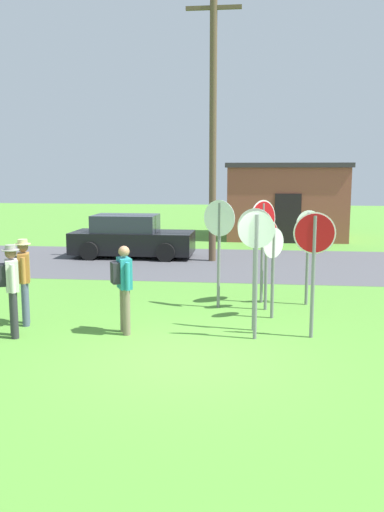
# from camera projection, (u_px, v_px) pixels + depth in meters

# --- Properties ---
(ground_plane) EXTENTS (80.00, 80.00, 0.00)m
(ground_plane) POSITION_uv_depth(u_px,v_px,m) (181.00, 358.00, 9.01)
(ground_plane) COLOR #518E33
(street_asphalt) EXTENTS (60.00, 6.40, 0.01)m
(street_asphalt) POSITION_uv_depth(u_px,v_px,m) (218.00, 263.00, 18.15)
(street_asphalt) COLOR #4C4C51
(street_asphalt) RESTS_ON ground
(building_background) EXTENTS (5.35, 4.43, 3.38)m
(building_background) POSITION_uv_depth(u_px,v_px,m) (285.00, 200.00, 24.90)
(building_background) COLOR brown
(building_background) RESTS_ON ground
(utility_pole) EXTENTS (1.80, 0.24, 8.82)m
(utility_pole) POSITION_uv_depth(u_px,v_px,m) (213.00, 124.00, 17.91)
(utility_pole) COLOR brown
(utility_pole) RESTS_ON ground
(parked_car_on_street) EXTENTS (4.30, 2.03, 1.51)m
(parked_car_on_street) POSITION_uv_depth(u_px,v_px,m) (131.00, 238.00, 19.38)
(parked_car_on_street) COLOR black
(parked_car_on_street) RESTS_ON ground
(stop_sign_far_back) EXTENTS (0.67, 0.08, 2.36)m
(stop_sign_far_back) POSITION_uv_depth(u_px,v_px,m) (256.00, 254.00, 9.79)
(stop_sign_far_back) COLOR slate
(stop_sign_far_back) RESTS_ON ground
(stop_sign_leaning_left) EXTENTS (0.68, 0.23, 2.38)m
(stop_sign_leaning_left) POSITION_uv_depth(u_px,v_px,m) (255.00, 248.00, 10.32)
(stop_sign_leaning_left) COLOR slate
(stop_sign_leaning_left) RESTS_ON ground
(stop_sign_nearest) EXTENTS (0.76, 0.07, 2.34)m
(stop_sign_nearest) POSITION_uv_depth(u_px,v_px,m) (314.00, 253.00, 9.87)
(stop_sign_nearest) COLOR slate
(stop_sign_nearest) RESTS_ON ground
(stop_sign_tallest) EXTENTS (0.44, 0.48, 1.91)m
(stop_sign_tallest) POSITION_uv_depth(u_px,v_px,m) (273.00, 258.00, 11.25)
(stop_sign_tallest) COLOR slate
(stop_sign_tallest) RESTS_ON ground
(stop_sign_leaning_right) EXTENTS (0.72, 0.40, 2.43)m
(stop_sign_leaning_right) POSITION_uv_depth(u_px,v_px,m) (219.00, 234.00, 12.07)
(stop_sign_leaning_right) COLOR slate
(stop_sign_leaning_right) RESTS_ON ground
(stop_sign_low_front) EXTENTS (0.57, 0.25, 2.19)m
(stop_sign_low_front) POSITION_uv_depth(u_px,v_px,m) (308.00, 242.00, 12.36)
(stop_sign_low_front) COLOR slate
(stop_sign_low_front) RESTS_ON ground
(stop_sign_rear_left) EXTENTS (0.50, 0.40, 2.02)m
(stop_sign_rear_left) POSITION_uv_depth(u_px,v_px,m) (266.00, 250.00, 11.91)
(stop_sign_rear_left) COLOR slate
(stop_sign_rear_left) RESTS_ON ground
(stop_sign_center_cluster) EXTENTS (0.59, 0.70, 2.41)m
(stop_sign_center_cluster) POSITION_uv_depth(u_px,v_px,m) (263.00, 232.00, 12.51)
(stop_sign_center_cluster) COLOR slate
(stop_sign_center_cluster) RESTS_ON ground
(person_in_teal) EXTENTS (0.45, 0.51, 1.69)m
(person_in_teal) POSITION_uv_depth(u_px,v_px,m) (123.00, 283.00, 10.21)
(person_in_teal) COLOR #7A6B56
(person_in_teal) RESTS_ON ground
(person_in_dark_shirt) EXTENTS (0.46, 0.51, 1.74)m
(person_in_dark_shirt) POSITION_uv_depth(u_px,v_px,m) (11.00, 284.00, 9.99)
(person_in_dark_shirt) COLOR #2D2D33
(person_in_dark_shirt) RESTS_ON ground
(person_near_signs) EXTENTS (0.44, 0.54, 1.74)m
(person_near_signs) POSITION_uv_depth(u_px,v_px,m) (23.00, 276.00, 10.79)
(person_near_signs) COLOR #4C5670
(person_near_signs) RESTS_ON ground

